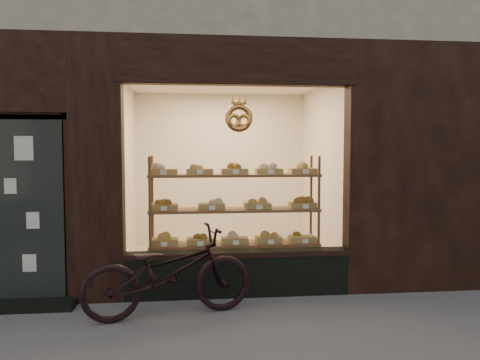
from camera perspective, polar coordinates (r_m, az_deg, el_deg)
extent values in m
cube|color=black|center=(5.81, -0.25, -11.29)|extent=(2.70, 0.25, 0.55)
cube|color=black|center=(5.87, -24.76, -3.29)|extent=(0.90, 0.04, 2.15)
cube|color=black|center=(5.94, -24.98, -13.69)|extent=(1.15, 0.35, 0.08)
torus|color=#F6A449|center=(5.52, -0.14, 7.55)|extent=(0.33, 0.07, 0.33)
cube|color=#5D2F1C|center=(6.28, -0.66, -12.27)|extent=(2.20, 0.45, 0.04)
cube|color=#5D2F1C|center=(6.16, -0.67, -7.80)|extent=(2.20, 0.45, 0.03)
cube|color=#5D2F1C|center=(6.09, -0.67, -3.65)|extent=(2.20, 0.45, 0.04)
cube|color=#5D2F1C|center=(6.05, -0.67, 0.59)|extent=(2.20, 0.45, 0.04)
cylinder|color=#5D2F1C|center=(5.91, -10.91, -5.41)|extent=(0.04, 0.04, 1.70)
cylinder|color=#5D2F1C|center=(6.12, 9.58, -5.08)|extent=(0.04, 0.04, 1.70)
cylinder|color=#5D2F1C|center=(6.29, -10.62, -4.85)|extent=(0.04, 0.04, 1.70)
cylinder|color=#5D2F1C|center=(6.49, 8.64, -4.57)|extent=(0.04, 0.04, 1.70)
cube|color=brown|center=(6.13, -9.14, -7.40)|extent=(0.34, 0.24, 0.07)
sphere|color=#AC862F|center=(6.12, -9.14, -6.62)|extent=(0.11, 0.11, 0.11)
cube|color=white|center=(5.95, -9.23, -7.75)|extent=(0.07, 0.01, 0.05)
cube|color=brown|center=(6.13, -4.89, -7.38)|extent=(0.34, 0.24, 0.07)
sphere|color=brown|center=(6.11, -4.90, -6.60)|extent=(0.11, 0.11, 0.11)
cube|color=white|center=(5.95, -4.85, -7.72)|extent=(0.07, 0.01, 0.05)
cube|color=brown|center=(6.15, -0.67, -7.32)|extent=(0.34, 0.24, 0.07)
sphere|color=tan|center=(6.14, -0.67, -6.54)|extent=(0.11, 0.11, 0.11)
cube|color=white|center=(5.97, -0.49, -7.66)|extent=(0.07, 0.01, 0.05)
cube|color=brown|center=(6.21, 3.50, -7.22)|extent=(0.34, 0.24, 0.07)
sphere|color=#AC862F|center=(6.20, 3.50, -6.45)|extent=(0.11, 0.11, 0.11)
cube|color=white|center=(6.03, 3.80, -7.55)|extent=(0.07, 0.01, 0.05)
cube|color=brown|center=(6.30, 7.57, -7.09)|extent=(0.34, 0.24, 0.07)
sphere|color=brown|center=(6.29, 7.57, -6.32)|extent=(0.11, 0.11, 0.11)
cube|color=white|center=(6.13, 7.98, -7.40)|extent=(0.08, 0.01, 0.05)
cube|color=brown|center=(6.06, -9.18, -3.23)|extent=(0.34, 0.24, 0.07)
sphere|color=brown|center=(6.05, -9.19, -2.43)|extent=(0.11, 0.11, 0.11)
cube|color=white|center=(5.88, -9.27, -3.44)|extent=(0.07, 0.01, 0.06)
cube|color=brown|center=(6.06, -3.50, -3.19)|extent=(0.34, 0.24, 0.07)
sphere|color=tan|center=(6.05, -3.50, -2.39)|extent=(0.11, 0.11, 0.11)
cube|color=white|center=(5.88, -3.41, -3.40)|extent=(0.08, 0.01, 0.06)
cube|color=brown|center=(6.12, 2.13, -3.12)|extent=(0.34, 0.24, 0.07)
sphere|color=#AC862F|center=(6.11, 2.13, -2.32)|extent=(0.11, 0.11, 0.11)
cube|color=white|center=(5.94, 2.39, -3.33)|extent=(0.07, 0.01, 0.06)
cube|color=brown|center=(6.23, 7.60, -3.02)|extent=(0.34, 0.24, 0.07)
sphere|color=brown|center=(6.23, 7.61, -2.24)|extent=(0.11, 0.11, 0.11)
cube|color=white|center=(6.06, 8.02, -3.22)|extent=(0.08, 0.01, 0.06)
cube|color=brown|center=(6.03, -9.22, 1.03)|extent=(0.34, 0.24, 0.07)
sphere|color=tan|center=(6.02, -9.23, 1.83)|extent=(0.11, 0.11, 0.11)
cube|color=white|center=(5.84, -9.32, 0.94)|extent=(0.07, 0.01, 0.06)
cube|color=brown|center=(6.02, -4.94, 1.06)|extent=(0.34, 0.24, 0.07)
sphere|color=#AC862F|center=(6.02, -4.95, 1.87)|extent=(0.11, 0.11, 0.11)
cube|color=white|center=(5.83, -4.90, 0.97)|extent=(0.07, 0.01, 0.06)
cube|color=brown|center=(6.05, -0.67, 1.08)|extent=(0.34, 0.24, 0.07)
sphere|color=brown|center=(6.04, -0.67, 1.89)|extent=(0.11, 0.11, 0.11)
cube|color=white|center=(5.86, -0.50, 1.00)|extent=(0.07, 0.01, 0.06)
cube|color=brown|center=(6.11, 3.53, 1.10)|extent=(0.34, 0.24, 0.07)
sphere|color=tan|center=(6.10, 3.54, 1.90)|extent=(0.11, 0.11, 0.11)
cube|color=white|center=(5.92, 3.84, 1.02)|extent=(0.07, 0.01, 0.06)
cube|color=brown|center=(6.20, 7.64, 1.12)|extent=(0.34, 0.24, 0.07)
sphere|color=#AC862F|center=(6.19, 7.64, 1.90)|extent=(0.11, 0.11, 0.11)
cube|color=white|center=(6.02, 8.06, 1.03)|extent=(0.08, 0.01, 0.06)
imported|color=black|center=(5.13, -8.71, -11.06)|extent=(1.91, 1.01, 0.95)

